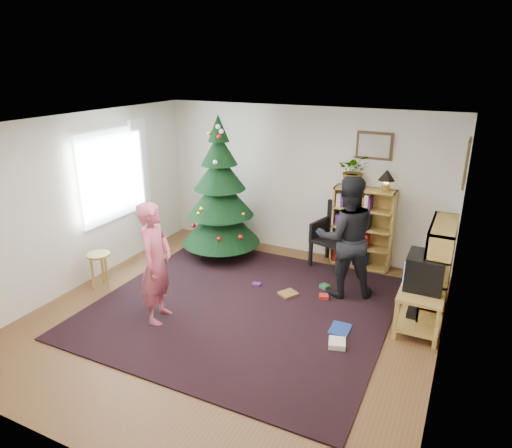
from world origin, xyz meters
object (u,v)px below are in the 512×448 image
at_px(picture_back, 374,146).
at_px(potted_plant, 354,171).
at_px(christmas_tree, 220,200).
at_px(stool, 99,261).
at_px(tv_stand, 421,303).
at_px(person_standing, 156,263).
at_px(person_by_chair, 346,237).
at_px(bookshelf_right, 437,271).
at_px(picture_right, 467,163).
at_px(armchair, 335,232).
at_px(table_lamp, 387,177).
at_px(bookshelf_back, 362,227).
at_px(crt_tv, 425,271).

height_order(picture_back, potted_plant, picture_back).
height_order(christmas_tree, stool, christmas_tree).
bearing_deg(tv_stand, stool, -167.51).
xyz_separation_m(stool, potted_plant, (3.04, 2.45, 1.14)).
bearing_deg(person_standing, person_by_chair, -62.61).
relative_size(bookshelf_right, tv_stand, 1.39).
xyz_separation_m(picture_back, potted_plant, (-0.25, -0.14, -0.38)).
distance_m(christmas_tree, bookshelf_right, 3.53).
distance_m(picture_right, person_standing, 4.13).
relative_size(christmas_tree, armchair, 2.32).
xyz_separation_m(bookshelf_right, person_by_chair, (-1.22, 0.10, 0.21)).
distance_m(stool, potted_plant, 4.07).
bearing_deg(person_by_chair, table_lamp, -131.18).
height_order(bookshelf_back, person_standing, person_standing).
height_order(picture_right, bookshelf_back, picture_right).
relative_size(bookshelf_right, armchair, 1.26).
bearing_deg(picture_right, crt_tv, -106.10).
bearing_deg(table_lamp, christmas_tree, -165.74).
bearing_deg(armchair, bookshelf_back, 33.99).
bearing_deg(christmas_tree, person_by_chair, -10.94).
distance_m(bookshelf_right, stool, 4.66).
height_order(christmas_tree, bookshelf_right, christmas_tree).
distance_m(picture_right, table_lamp, 1.30).
bearing_deg(potted_plant, bookshelf_right, -39.28).
height_order(picture_back, table_lamp, picture_back).
relative_size(bookshelf_back, person_standing, 0.82).
height_order(christmas_tree, armchair, christmas_tree).
bearing_deg(bookshelf_right, christmas_tree, 81.31).
distance_m(bookshelf_right, potted_plant, 2.07).
height_order(bookshelf_back, person_by_chair, person_by_chair).
height_order(bookshelf_right, table_lamp, table_lamp).
bearing_deg(tv_stand, crt_tv, 180.00).
distance_m(picture_right, armchair, 2.30).
relative_size(bookshelf_right, crt_tv, 2.68).
distance_m(christmas_tree, table_lamp, 2.67).
relative_size(picture_back, christmas_tree, 0.23).
distance_m(tv_stand, table_lamp, 2.08).
bearing_deg(bookshelf_right, tv_stand, 158.65).
bearing_deg(picture_back, armchair, -148.69).
bearing_deg(bookshelf_back, armchair, -161.10).
xyz_separation_m(christmas_tree, bookshelf_right, (3.48, -0.53, -0.33)).
bearing_deg(crt_tv, person_by_chair, 159.87).
bearing_deg(person_standing, bookshelf_back, -48.49).
height_order(christmas_tree, tv_stand, christmas_tree).
height_order(picture_right, person_by_chair, picture_right).
relative_size(bookshelf_back, crt_tv, 2.68).
height_order(bookshelf_right, stool, bookshelf_right).
distance_m(armchair, table_lamp, 1.20).
relative_size(picture_back, person_by_chair, 0.32).
bearing_deg(picture_back, table_lamp, -28.22).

